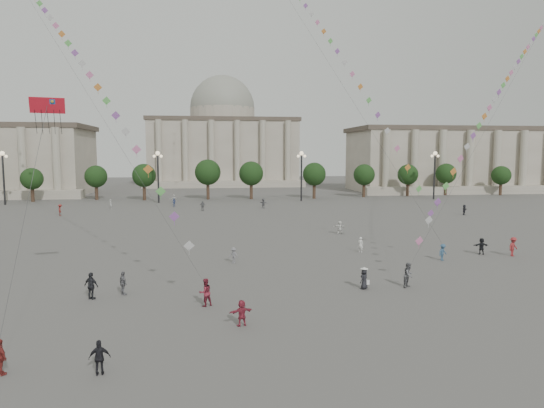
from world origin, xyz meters
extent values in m
plane|color=#52514E|center=(0.00, 0.00, 0.00)|extent=(360.00, 360.00, 0.00)
cube|color=gray|center=(75.00, 95.00, 8.00)|extent=(80.00, 22.00, 16.00)
cube|color=#4E4339|center=(75.00, 95.00, 16.60)|extent=(81.60, 22.44, 1.20)
cube|color=gray|center=(75.00, 82.00, 1.00)|extent=(84.00, 4.00, 2.00)
cube|color=gray|center=(0.00, 130.00, 10.00)|extent=(46.00, 30.00, 20.00)
cube|color=#4E4339|center=(0.00, 130.00, 20.60)|extent=(46.92, 30.60, 1.20)
cube|color=gray|center=(0.00, 113.00, 1.00)|extent=(48.30, 4.00, 2.00)
cylinder|color=gray|center=(0.00, 130.00, 22.50)|extent=(21.00, 21.00, 5.00)
sphere|color=gray|center=(0.00, 130.00, 25.00)|extent=(21.00, 21.00, 21.00)
cylinder|color=#332319|center=(-42.00, 78.00, 1.76)|extent=(0.70, 0.70, 3.52)
sphere|color=black|center=(-42.00, 78.00, 5.44)|extent=(5.12, 5.12, 5.12)
cylinder|color=#332319|center=(-30.00, 78.00, 1.76)|extent=(0.70, 0.70, 3.52)
sphere|color=black|center=(-30.00, 78.00, 5.44)|extent=(5.12, 5.12, 5.12)
cylinder|color=#332319|center=(-18.00, 78.00, 1.76)|extent=(0.70, 0.70, 3.52)
sphere|color=black|center=(-18.00, 78.00, 5.44)|extent=(5.12, 5.12, 5.12)
cylinder|color=#332319|center=(-6.00, 78.00, 1.76)|extent=(0.70, 0.70, 3.52)
sphere|color=black|center=(-6.00, 78.00, 5.44)|extent=(5.12, 5.12, 5.12)
cylinder|color=#332319|center=(6.00, 78.00, 1.76)|extent=(0.70, 0.70, 3.52)
sphere|color=black|center=(6.00, 78.00, 5.44)|extent=(5.12, 5.12, 5.12)
cylinder|color=#332319|center=(18.00, 78.00, 1.76)|extent=(0.70, 0.70, 3.52)
sphere|color=black|center=(18.00, 78.00, 5.44)|extent=(5.12, 5.12, 5.12)
cylinder|color=#332319|center=(30.00, 78.00, 1.76)|extent=(0.70, 0.70, 3.52)
sphere|color=black|center=(30.00, 78.00, 5.44)|extent=(5.12, 5.12, 5.12)
cylinder|color=#332319|center=(42.00, 78.00, 1.76)|extent=(0.70, 0.70, 3.52)
sphere|color=black|center=(42.00, 78.00, 5.44)|extent=(5.12, 5.12, 5.12)
cylinder|color=#332319|center=(54.00, 78.00, 1.76)|extent=(0.70, 0.70, 3.52)
sphere|color=black|center=(54.00, 78.00, 5.44)|extent=(5.12, 5.12, 5.12)
cylinder|color=#332319|center=(66.00, 78.00, 1.76)|extent=(0.70, 0.70, 3.52)
sphere|color=black|center=(66.00, 78.00, 5.44)|extent=(5.12, 5.12, 5.12)
cylinder|color=#262628|center=(-45.00, 70.00, 5.00)|extent=(0.36, 0.36, 10.00)
sphere|color=#FFE5B2|center=(-45.00, 70.00, 10.20)|extent=(0.90, 0.90, 0.90)
sphere|color=#FFE5B2|center=(-44.30, 70.00, 9.60)|extent=(0.60, 0.60, 0.60)
cylinder|color=#262628|center=(-15.00, 70.00, 5.00)|extent=(0.36, 0.36, 10.00)
sphere|color=#FFE5B2|center=(-15.00, 70.00, 10.20)|extent=(0.90, 0.90, 0.90)
sphere|color=#FFE5B2|center=(-15.70, 70.00, 9.60)|extent=(0.60, 0.60, 0.60)
sphere|color=#FFE5B2|center=(-14.30, 70.00, 9.60)|extent=(0.60, 0.60, 0.60)
cylinder|color=#262628|center=(15.00, 70.00, 5.00)|extent=(0.36, 0.36, 10.00)
sphere|color=#FFE5B2|center=(15.00, 70.00, 10.20)|extent=(0.90, 0.90, 0.90)
sphere|color=#FFE5B2|center=(14.30, 70.00, 9.60)|extent=(0.60, 0.60, 0.60)
sphere|color=#FFE5B2|center=(15.70, 70.00, 9.60)|extent=(0.60, 0.60, 0.60)
cylinder|color=#262628|center=(45.00, 70.00, 5.00)|extent=(0.36, 0.36, 10.00)
sphere|color=#FFE5B2|center=(45.00, 70.00, 10.20)|extent=(0.90, 0.90, 0.90)
sphere|color=#FFE5B2|center=(44.30, 70.00, 9.60)|extent=(0.60, 0.60, 0.60)
sphere|color=#FFE5B2|center=(45.70, 70.00, 9.60)|extent=(0.60, 0.60, 0.60)
imported|color=#3A4C83|center=(-11.31, 61.96, 0.83)|extent=(1.05, 0.78, 1.66)
imported|color=black|center=(22.82, 13.36, 0.84)|extent=(1.58, 0.56, 1.68)
imported|color=white|center=(-11.83, 68.00, 0.93)|extent=(1.80, 1.26, 1.87)
imported|color=slate|center=(-2.35, 12.65, 0.74)|extent=(1.11, 0.97, 1.48)
imported|color=white|center=(11.86, 27.44, 0.85)|extent=(1.58, 0.54, 1.69)
imported|color=maroon|center=(25.48, 12.14, 0.96)|extent=(1.44, 1.21, 1.93)
imported|color=black|center=(37.43, 43.18, 0.86)|extent=(1.54, 1.41, 1.71)
imported|color=#B2B2AE|center=(-22.56, 59.52, 0.89)|extent=(0.70, 0.78, 1.78)
imported|color=slate|center=(5.40, 57.28, 0.93)|extent=(1.61, 1.62, 1.87)
imported|color=white|center=(10.97, 15.95, 0.80)|extent=(0.68, 0.68, 1.60)
imported|color=#5A5A5E|center=(-5.80, 54.75, 0.89)|extent=(1.11, 0.65, 1.78)
imported|color=maroon|center=(-28.81, 50.53, 0.97)|extent=(1.04, 1.40, 1.93)
imported|color=maroon|center=(-14.17, -9.01, 0.86)|extent=(1.04, 0.98, 1.73)
imported|color=#222328|center=(-12.81, 2.61, 0.96)|extent=(1.22, 0.93, 1.92)
imported|color=#A12B40|center=(-2.67, -3.97, 0.79)|extent=(1.53, 0.90, 1.57)
imported|color=slate|center=(-10.79, 3.46, 0.86)|extent=(0.90, 1.08, 1.73)
imported|color=black|center=(-9.62, -9.55, 0.83)|extent=(1.02, 0.54, 1.65)
imported|color=maroon|center=(-4.85, 0.07, 0.94)|extent=(1.14, 1.05, 1.89)
imported|color=#355677|center=(17.58, 11.19, 0.80)|extent=(1.20, 1.02, 1.61)
imported|color=#5B5B5F|center=(10.56, 2.73, 0.95)|extent=(1.18, 1.15, 1.91)
imported|color=black|center=(7.03, 2.68, 0.79)|extent=(0.91, 0.88, 1.57)
cone|color=white|center=(7.03, 2.68, 1.62)|extent=(0.52, 0.52, 0.14)
cylinder|color=white|center=(7.03, 2.68, 1.56)|extent=(0.60, 0.60, 0.02)
cube|color=white|center=(7.28, 2.53, 0.55)|extent=(0.22, 0.10, 0.35)
cube|color=red|center=(-15.21, 2.72, 13.43)|extent=(2.26, 1.05, 1.02)
cube|color=#1A9239|center=(-15.56, 2.68, 13.68)|extent=(0.39, 0.27, 0.34)
cube|color=#2058B1|center=(-14.86, 2.68, 13.68)|extent=(0.39, 0.27, 0.34)
sphere|color=gold|center=(-15.56, 2.64, 13.68)|extent=(0.20, 0.20, 0.20)
sphere|color=gold|center=(-14.86, 2.64, 13.68)|extent=(0.20, 0.20, 0.20)
cylinder|color=#3F3F3F|center=(-14.69, -3.15, 7.51)|extent=(0.02, 0.02, 16.69)
cylinder|color=#3F3F3F|center=(-19.75, 24.20, 20.46)|extent=(0.02, 0.02, 68.22)
cube|color=silver|center=(-5.96, 1.86, 3.80)|extent=(0.76, 0.25, 0.76)
cube|color=#9455AA|center=(-7.06, 3.65, 5.65)|extent=(0.76, 0.25, 0.76)
cube|color=#5FBB56|center=(-8.16, 5.44, 7.36)|extent=(0.76, 0.25, 0.76)
cube|color=orange|center=(-9.27, 7.22, 8.98)|extent=(0.76, 0.25, 0.76)
cube|color=pink|center=(-10.37, 9.01, 10.54)|extent=(0.76, 0.25, 0.76)
cube|color=silver|center=(-11.47, 10.80, 12.06)|extent=(0.76, 0.25, 0.76)
cube|color=#9455AA|center=(-12.58, 12.59, 13.54)|extent=(0.76, 0.25, 0.76)
cube|color=#5FBB56|center=(-13.68, 14.37, 14.98)|extent=(0.76, 0.25, 0.76)
cube|color=orange|center=(-14.78, 16.16, 16.40)|extent=(0.76, 0.25, 0.76)
cube|color=pink|center=(-15.89, 17.95, 17.80)|extent=(0.76, 0.25, 0.76)
cube|color=silver|center=(-16.99, 19.73, 19.17)|extent=(0.76, 0.25, 0.76)
cube|color=#9455AA|center=(-18.09, 21.52, 20.53)|extent=(0.76, 0.25, 0.76)
cube|color=#5FBB56|center=(-19.19, 23.31, 21.87)|extent=(0.76, 0.25, 0.76)
cube|color=orange|center=(-20.30, 25.10, 23.20)|extent=(0.76, 0.25, 0.76)
cube|color=pink|center=(-21.40, 26.88, 24.51)|extent=(0.76, 0.25, 0.76)
cube|color=silver|center=(-22.50, 28.67, 25.80)|extent=(0.76, 0.25, 0.76)
cube|color=#9455AA|center=(-23.61, 30.46, 27.09)|extent=(0.76, 0.25, 0.76)
cube|color=#5FBB56|center=(-24.71, 32.25, 28.36)|extent=(0.76, 0.25, 0.76)
cylinder|color=#3F3F3F|center=(9.97, 39.00, 27.90)|extent=(0.02, 0.02, 78.17)
cube|color=#9455AA|center=(17.09, 12.99, 4.35)|extent=(0.76, 0.25, 0.76)
cube|color=#5FBB56|center=(16.60, 14.78, 6.64)|extent=(0.76, 0.25, 0.76)
cube|color=orange|center=(16.11, 16.58, 8.75)|extent=(0.76, 0.25, 0.76)
cube|color=pink|center=(15.62, 18.37, 10.76)|extent=(0.76, 0.25, 0.76)
cube|color=silver|center=(15.13, 20.16, 12.70)|extent=(0.76, 0.25, 0.76)
cube|color=#9455AA|center=(14.64, 21.96, 14.57)|extent=(0.76, 0.25, 0.76)
cube|color=#5FBB56|center=(14.14, 23.75, 16.40)|extent=(0.76, 0.25, 0.76)
cube|color=orange|center=(13.65, 25.54, 18.19)|extent=(0.76, 0.25, 0.76)
cube|color=pink|center=(13.16, 27.34, 19.95)|extent=(0.76, 0.25, 0.76)
cube|color=silver|center=(12.67, 29.13, 21.68)|extent=(0.76, 0.25, 0.76)
cube|color=#9455AA|center=(12.18, 30.92, 23.38)|extent=(0.76, 0.25, 0.76)
cube|color=#5FBB56|center=(11.69, 32.72, 25.06)|extent=(0.76, 0.25, 0.76)
cube|color=orange|center=(11.20, 34.51, 26.72)|extent=(0.76, 0.25, 0.76)
cube|color=pink|center=(10.70, 36.31, 28.36)|extent=(0.76, 0.25, 0.76)
cube|color=silver|center=(10.21, 38.10, 29.98)|extent=(0.76, 0.25, 0.76)
cube|color=#9455AA|center=(9.72, 39.89, 31.59)|extent=(0.76, 0.25, 0.76)
cylinder|color=#3F3F3F|center=(30.17, 22.92, 16.28)|extent=(0.02, 0.02, 63.58)
cube|color=pink|center=(12.01, 4.23, 3.30)|extent=(0.76, 0.25, 0.76)
cube|color=silver|center=(13.47, 5.72, 4.74)|extent=(0.76, 0.25, 0.76)
cube|color=#9455AA|center=(14.92, 7.22, 6.07)|extent=(0.76, 0.25, 0.76)
cube|color=#5FBB56|center=(16.37, 8.72, 7.33)|extent=(0.76, 0.25, 0.76)
cube|color=orange|center=(17.82, 10.21, 8.55)|extent=(0.76, 0.25, 0.76)
cube|color=pink|center=(19.27, 11.71, 9.73)|extent=(0.76, 0.25, 0.76)
cube|color=silver|center=(20.73, 13.20, 10.88)|extent=(0.76, 0.25, 0.76)
cube|color=#9455AA|center=(22.18, 14.70, 12.01)|extent=(0.76, 0.25, 0.76)
cube|color=#5FBB56|center=(23.63, 16.19, 13.12)|extent=(0.76, 0.25, 0.76)
cube|color=orange|center=(25.08, 17.69, 14.21)|extent=(0.76, 0.25, 0.76)
cube|color=pink|center=(26.54, 19.19, 15.28)|extent=(0.76, 0.25, 0.76)
cube|color=silver|center=(27.99, 20.68, 16.34)|extent=(0.76, 0.25, 0.76)
cube|color=#9455AA|center=(29.44, 22.18, 17.38)|extent=(0.76, 0.25, 0.76)
cube|color=#5FBB56|center=(30.89, 23.67, 18.42)|extent=(0.76, 0.25, 0.76)
cube|color=orange|center=(32.35, 25.17, 19.44)|extent=(0.76, 0.25, 0.76)
cube|color=pink|center=(33.80, 26.66, 20.45)|extent=(0.76, 0.25, 0.76)
cube|color=silver|center=(35.25, 28.16, 21.45)|extent=(0.76, 0.25, 0.76)
cube|color=#9455AA|center=(36.70, 29.66, 22.44)|extent=(0.76, 0.25, 0.76)
cube|color=#5FBB56|center=(38.16, 31.15, 23.43)|extent=(0.76, 0.25, 0.76)
cube|color=orange|center=(39.61, 32.65, 24.41)|extent=(0.76, 0.25, 0.76)
cube|color=pink|center=(41.06, 34.14, 25.38)|extent=(0.76, 0.25, 0.76)
cube|color=silver|center=(42.51, 35.64, 26.34)|extent=(0.76, 0.25, 0.76)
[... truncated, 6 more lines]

